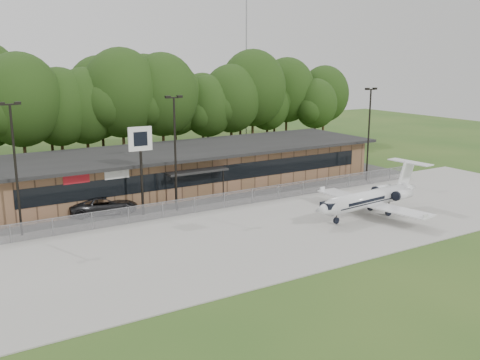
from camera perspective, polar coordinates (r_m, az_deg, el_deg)
ground at (r=37.46m, az=11.27°, el=-8.23°), size 160.00×160.00×0.00m
apron at (r=43.29m, az=4.09°, el=-5.03°), size 64.00×18.00×0.08m
parking_lot at (r=52.68m, az=-3.18°, el=-1.75°), size 50.00×9.00×0.06m
terminal at (r=56.05m, az=-5.36°, el=1.36°), size 41.00×11.65×4.30m
fence at (r=48.70m, az=-0.68°, el=-2.05°), size 46.00×0.04×1.52m
treeline at (r=71.84m, az=-11.88°, el=7.97°), size 72.00×12.00×15.00m
radio_mast at (r=86.69m, az=0.68°, el=12.35°), size 0.20×0.20×25.00m
light_pole_left at (r=43.02m, az=-22.88°, el=2.02°), size 1.55×0.30×10.23m
light_pole_mid at (r=46.65m, az=-6.94°, el=3.72°), size 1.55×0.30×10.23m
light_pole_right at (r=59.84m, az=13.60°, el=5.48°), size 1.55×0.30×10.23m
business_jet at (r=47.15m, az=13.82°, el=-1.98°), size 12.82×11.44×4.31m
suv at (r=48.14m, az=-14.35°, el=-2.60°), size 6.25×3.78×1.62m
pole_sign at (r=45.77m, az=-10.57°, el=3.35°), size 2.03×0.32×7.74m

